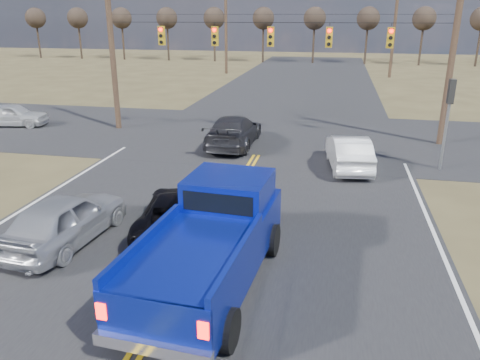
% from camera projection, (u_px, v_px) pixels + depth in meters
% --- Properties ---
extents(ground, '(160.00, 160.00, 0.00)m').
position_uv_depth(ground, '(140.00, 348.00, 9.50)').
color(ground, brown).
rests_on(ground, ground).
extents(road_main, '(14.00, 120.00, 0.02)m').
position_uv_depth(road_main, '(240.00, 183.00, 18.73)').
color(road_main, '#28282B').
rests_on(road_main, ground).
extents(road_cross, '(120.00, 12.00, 0.02)m').
position_uv_depth(road_cross, '(269.00, 136.00, 26.11)').
color(road_cross, '#28282B').
rests_on(road_cross, ground).
extents(signal_gantry, '(19.60, 4.83, 10.00)m').
position_uv_depth(signal_gantry, '(280.00, 42.00, 24.13)').
color(signal_gantry, '#473323').
rests_on(signal_gantry, ground).
extents(utility_poles, '(19.60, 58.32, 10.00)m').
position_uv_depth(utility_poles, '(268.00, 39.00, 23.44)').
color(utility_poles, '#473323').
rests_on(utility_poles, ground).
extents(treeline, '(87.00, 117.80, 7.40)m').
position_uv_depth(treeline, '(289.00, 25.00, 32.48)').
color(treeline, '#33261C').
rests_on(treeline, ground).
extents(pickup_truck, '(2.91, 6.49, 2.38)m').
position_uv_depth(pickup_truck, '(212.00, 241.00, 11.43)').
color(pickup_truck, black).
rests_on(pickup_truck, ground).
extents(silver_suv, '(2.21, 4.62, 1.53)m').
position_uv_depth(silver_suv, '(65.00, 219.00, 13.66)').
color(silver_suv, '#A8AAB0').
rests_on(silver_suv, ground).
extents(black_suv, '(2.67, 4.71, 1.24)m').
position_uv_depth(black_suv, '(177.00, 211.00, 14.52)').
color(black_suv, black).
rests_on(black_suv, ground).
extents(white_car_queue, '(2.12, 4.63, 1.47)m').
position_uv_depth(white_car_queue, '(349.00, 152.00, 20.38)').
color(white_car_queue, white).
rests_on(white_car_queue, ground).
extents(dgrey_car_queue, '(2.19, 5.36, 1.56)m').
position_uv_depth(dgrey_car_queue, '(234.00, 131.00, 23.82)').
color(dgrey_car_queue, '#2D2C31').
rests_on(dgrey_car_queue, ground).
extents(cross_car_west, '(2.27, 4.22, 1.37)m').
position_uv_depth(cross_car_west, '(13.00, 115.00, 28.15)').
color(cross_car_west, silver).
rests_on(cross_car_west, ground).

